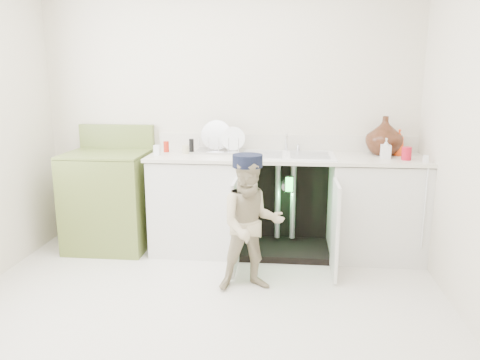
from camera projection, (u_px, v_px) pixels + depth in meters
The scene contains 5 objects.
ground at pixel (202, 312), 3.22m from camera, with size 3.50×3.50×0.00m, color silver.
room_shell at pixel (199, 131), 2.94m from camera, with size 6.00×5.50×1.26m.
counter_run at pixel (289, 201), 4.23m from camera, with size 2.44×1.02×1.24m.
avocado_stove at pixel (110, 199), 4.37m from camera, with size 0.73×0.65×1.13m.
repair_worker at pixel (251, 223), 3.47m from camera, with size 0.60×0.70×1.04m.
Camera 1 is at (0.56, -2.89, 1.60)m, focal length 35.00 mm.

